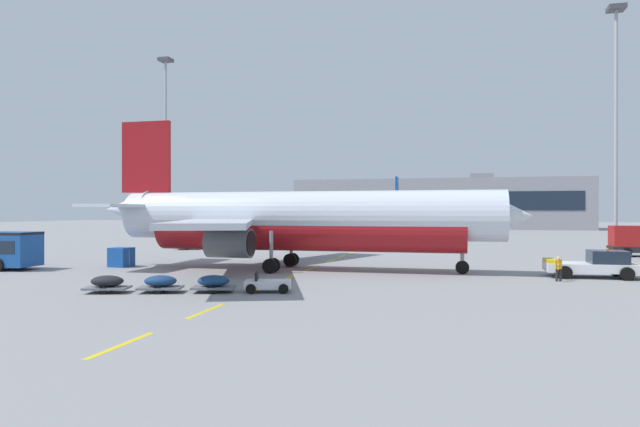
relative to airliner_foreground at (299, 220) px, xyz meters
The scene contains 12 objects.
ground 30.28m from the airliner_foreground, 40.84° to the left, with size 400.00×400.00×0.00m, color gray.
apron_paint_markings 18.16m from the airliner_foreground, 87.70° to the left, with size 8.00×98.65×0.01m.
airliner_foreground is the anchor object (origin of this frame).
pushback_tug 21.64m from the airliner_foreground, ahead, with size 6.01×3.21×2.08m.
airliner_mid_left 47.58m from the airliner_foreground, 87.45° to the left, with size 30.80×30.89×10.85m.
fuel_service_truck 27.75m from the airliner_foreground, 130.81° to the left, with size 7.27×5.55×3.14m.
baggage_train 14.04m from the airliner_foreground, 102.18° to the right, with size 11.58×4.46×1.14m.
ground_crew_worker 19.08m from the airliner_foreground, ahead, with size 0.50×0.53×1.64m.
uld_cargo_container 15.44m from the airliner_foreground, behind, with size 1.76×1.73×1.60m.
apron_light_mast_near 46.82m from the airliner_foreground, 131.82° to the left, with size 1.80×1.80×27.48m.
apron_light_mast_far 40.83m from the airliner_foreground, 40.85° to the left, with size 1.80×1.80×27.32m.
terminal_satellite 114.21m from the airliner_foreground, 86.14° to the left, with size 75.87×21.55×14.71m.
Camera 1 is at (29.16, -22.22, 4.62)m, focal length 31.52 mm.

